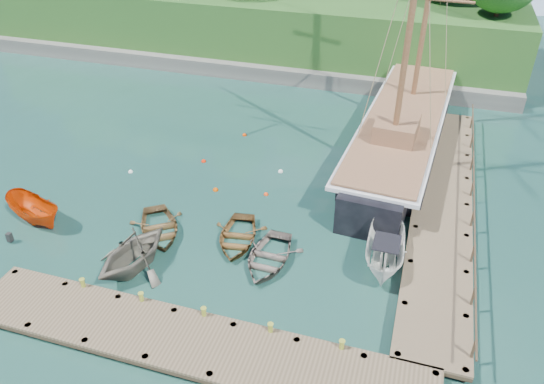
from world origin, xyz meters
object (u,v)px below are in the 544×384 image
at_px(cabin_boat_white, 384,265).
at_px(rowboat_0, 160,233).
at_px(rowboat_1, 135,267).
at_px(rowboat_3, 268,262).
at_px(rowboat_2, 237,242).
at_px(schooner, 401,136).
at_px(motorboat_orange, 38,221).

bearing_deg(cabin_boat_white, rowboat_0, -178.33).
relative_size(rowboat_0, rowboat_1, 0.94).
bearing_deg(rowboat_3, cabin_boat_white, 16.84).
height_order(rowboat_2, cabin_boat_white, cabin_boat_white).
bearing_deg(rowboat_2, rowboat_0, 178.20).
relative_size(rowboat_0, rowboat_2, 1.03).
bearing_deg(schooner, cabin_boat_white, -83.57).
relative_size(rowboat_2, cabin_boat_white, 0.79).
bearing_deg(cabin_boat_white, rowboat_3, -167.71).
bearing_deg(schooner, rowboat_0, -126.95).
relative_size(rowboat_0, rowboat_3, 0.99).
bearing_deg(rowboat_0, rowboat_1, -123.10).
distance_m(rowboat_3, schooner, 14.60).
xyz_separation_m(rowboat_2, motorboat_orange, (-11.26, -1.60, 0.00)).
relative_size(cabin_boat_white, schooner, 0.19).
height_order(rowboat_1, rowboat_2, rowboat_1).
relative_size(rowboat_2, motorboat_orange, 0.95).
bearing_deg(rowboat_1, schooner, 68.98).
height_order(motorboat_orange, cabin_boat_white, cabin_boat_white).
bearing_deg(rowboat_2, rowboat_3, -36.92).
xyz_separation_m(rowboat_1, cabin_boat_white, (11.76, 3.86, 0.00)).
relative_size(rowboat_0, cabin_boat_white, 0.81).
bearing_deg(cabin_boat_white, schooner, 89.28).
relative_size(rowboat_3, cabin_boat_white, 0.82).
bearing_deg(rowboat_0, rowboat_2, -28.43).
xyz_separation_m(rowboat_0, cabin_boat_white, (11.89, 0.99, 0.00)).
xyz_separation_m(rowboat_2, schooner, (7.13, 12.55, 1.11)).
height_order(rowboat_0, rowboat_1, rowboat_1).
bearing_deg(schooner, rowboat_2, -115.53).
height_order(rowboat_3, schooner, schooner).
bearing_deg(rowboat_0, cabin_boat_white, -30.93).
height_order(cabin_boat_white, schooner, schooner).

